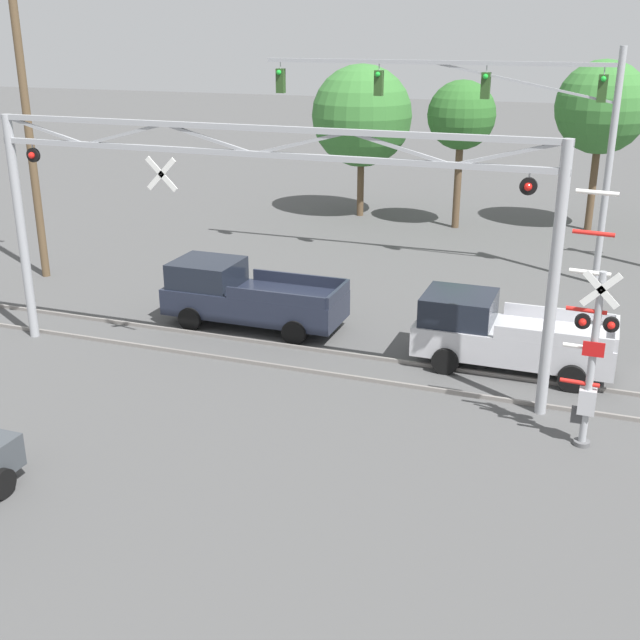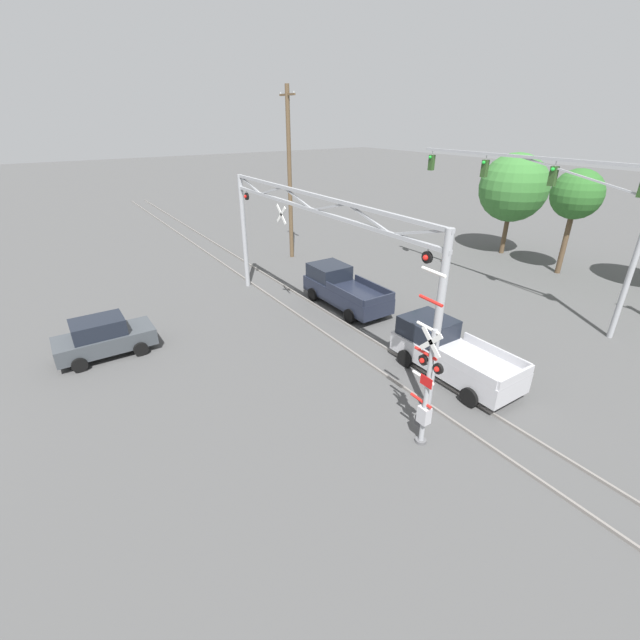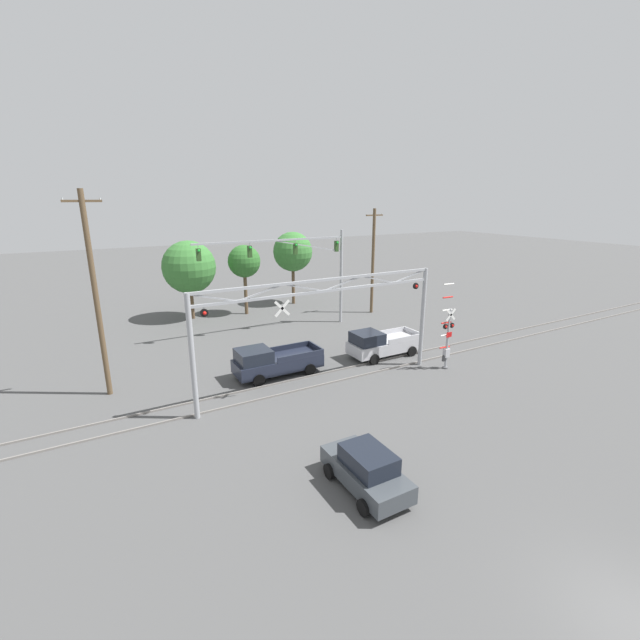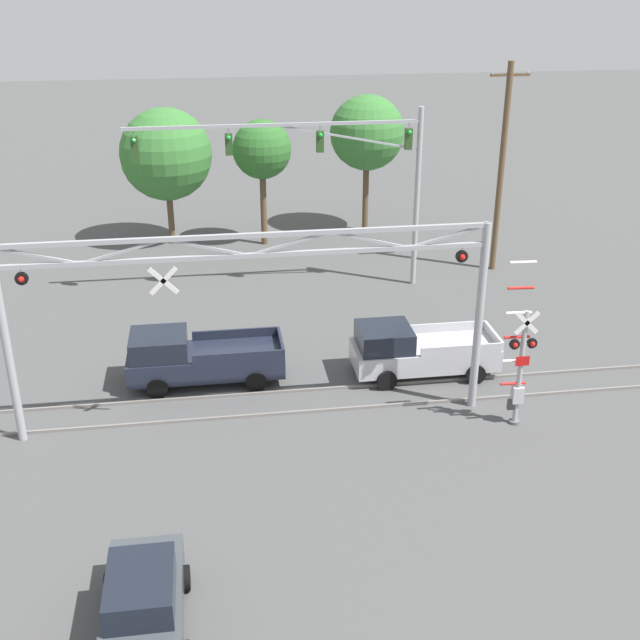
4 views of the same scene
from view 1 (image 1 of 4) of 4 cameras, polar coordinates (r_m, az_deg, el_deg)
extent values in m
cube|color=gray|center=(21.56, -4.00, -3.15)|extent=(80.00, 0.08, 0.10)
cube|color=gray|center=(22.78, -2.54, -1.81)|extent=(80.00, 0.08, 0.10)
cylinder|color=#9EA0A5|center=(24.13, -20.47, 5.99)|extent=(0.26, 0.26, 6.36)
cylinder|color=#9EA0A5|center=(18.58, 16.26, 2.48)|extent=(0.26, 0.26, 6.36)
cube|color=#9EA0A5|center=(19.77, -4.74, 11.69)|extent=(14.73, 0.14, 0.14)
cube|color=#9EA0A5|center=(19.68, -4.79, 13.46)|extent=(14.73, 0.14, 0.14)
cube|color=#9EA0A5|center=(22.89, -18.97, 12.63)|extent=(2.43, 0.08, 0.69)
cube|color=#9EA0A5|center=(21.48, -13.79, 12.70)|extent=(2.43, 0.08, 0.69)
cube|color=#9EA0A5|center=(20.25, -7.94, 12.65)|extent=(2.43, 0.08, 0.69)
cube|color=#9EA0A5|center=(19.25, -1.42, 12.45)|extent=(2.43, 0.08, 0.69)
cube|color=#9EA0A5|center=(18.51, 5.71, 12.05)|extent=(2.43, 0.08, 0.69)
cube|color=#9EA0A5|center=(18.07, 13.27, 11.42)|extent=(2.43, 0.08, 0.69)
cylinder|color=black|center=(23.28, -19.71, 10.99)|extent=(0.38, 0.10, 0.38)
sphere|color=red|center=(23.22, -19.82, 10.95)|extent=(0.18, 0.18, 0.18)
cylinder|color=#9EA0A5|center=(23.24, -19.78, 11.57)|extent=(0.04, 0.04, 0.10)
cylinder|color=black|center=(18.13, 14.60, 9.19)|extent=(0.38, 0.10, 0.38)
sphere|color=red|center=(18.06, 14.58, 9.15)|extent=(0.18, 0.18, 0.18)
cylinder|color=#9EA0A5|center=(18.09, 14.67, 9.93)|extent=(0.04, 0.04, 0.10)
cube|color=white|center=(20.95, -11.21, 10.14)|extent=(0.88, 0.03, 0.88)
cube|color=white|center=(20.95, -11.21, 10.14)|extent=(0.88, 0.03, 0.88)
cylinder|color=black|center=(20.93, -11.25, 10.13)|extent=(0.04, 0.04, 0.02)
cylinder|color=#9EA0A5|center=(17.73, 18.77, -2.82)|extent=(0.16, 0.16, 3.94)
cylinder|color=#59595B|center=(18.53, 18.11, -8.29)|extent=(0.35, 0.35, 0.10)
cube|color=white|center=(17.09, 19.36, 2.04)|extent=(0.78, 0.03, 0.78)
cube|color=white|center=(17.09, 19.36, 2.04)|extent=(0.78, 0.03, 0.78)
cylinder|color=black|center=(17.07, 19.36, 2.02)|extent=(0.04, 0.04, 0.02)
cylinder|color=black|center=(17.43, 18.18, -0.08)|extent=(0.32, 0.09, 0.32)
sphere|color=red|center=(17.37, 18.17, -0.15)|extent=(0.16, 0.16, 0.16)
cylinder|color=black|center=(17.43, 20.00, -0.30)|extent=(0.32, 0.09, 0.32)
sphere|color=red|center=(17.37, 20.00, -0.37)|extent=(0.16, 0.16, 0.16)
cube|color=#9EA0A5|center=(17.43, 19.09, -0.19)|extent=(0.64, 0.06, 0.06)
cube|color=red|center=(17.52, 18.88, -1.99)|extent=(0.44, 0.02, 0.32)
cube|color=#B2B2B7|center=(18.09, 18.45, -5.50)|extent=(0.36, 0.28, 0.56)
cylinder|color=red|center=(17.93, 17.99, -4.26)|extent=(0.81, 0.09, 0.11)
cylinder|color=white|center=(17.62, 18.20, -1.84)|extent=(0.81, 0.09, 0.11)
cylinder|color=red|center=(17.35, 18.42, 0.65)|extent=(0.81, 0.09, 0.11)
cylinder|color=white|center=(17.11, 18.64, 3.22)|extent=(0.81, 0.09, 0.11)
cylinder|color=red|center=(16.91, 18.88, 5.86)|extent=(0.81, 0.09, 0.11)
cylinder|color=white|center=(16.74, 19.12, 8.56)|extent=(0.81, 0.09, 0.11)
cube|color=#3F3F42|center=(18.24, 17.79, -6.43)|extent=(0.24, 0.12, 0.36)
cylinder|color=#9EA0A5|center=(29.18, 19.83, 9.98)|extent=(0.24, 0.24, 7.99)
cube|color=#9EA0A5|center=(29.54, 7.97, 17.69)|extent=(12.45, 0.14, 0.14)
cube|color=#9EA0A5|center=(29.06, 14.15, 16.08)|extent=(6.24, 0.08, 1.28)
cylinder|color=#9EA0A5|center=(31.29, -2.83, 17.71)|extent=(0.04, 0.04, 0.30)
cube|color=#28471E|center=(31.32, -2.81, 16.63)|extent=(0.30, 0.26, 0.88)
sphere|color=green|center=(31.15, -2.95, 17.18)|extent=(0.18, 0.18, 0.18)
cylinder|color=#9EA0A5|center=(30.02, 4.23, 17.58)|extent=(0.04, 0.04, 0.30)
cube|color=#28471E|center=(30.05, 4.20, 16.45)|extent=(0.30, 0.26, 0.88)
sphere|color=green|center=(29.87, 4.12, 17.03)|extent=(0.18, 0.18, 0.18)
cylinder|color=#9EA0A5|center=(29.20, 11.78, 17.16)|extent=(0.04, 0.04, 0.30)
cube|color=#28471E|center=(29.23, 11.70, 16.00)|extent=(0.30, 0.26, 0.88)
sphere|color=green|center=(29.05, 11.69, 16.60)|extent=(0.18, 0.18, 0.18)
cylinder|color=#9EA0A5|center=(28.86, 19.59, 16.43)|extent=(0.04, 0.04, 0.30)
cube|color=#28471E|center=(28.89, 19.45, 15.26)|extent=(0.30, 0.26, 0.88)
sphere|color=green|center=(28.71, 19.51, 15.86)|extent=(0.18, 0.18, 0.18)
cube|color=#1E2333|center=(24.22, -4.66, 1.26)|extent=(5.40, 1.98, 0.79)
cube|color=black|center=(24.66, -8.04, 3.36)|extent=(1.95, 1.82, 0.76)
cube|color=#1E2333|center=(22.81, -3.23, 1.58)|extent=(3.05, 0.08, 0.34)
cube|color=#1E2333|center=(24.47, -1.48, 2.92)|extent=(3.05, 0.08, 0.34)
cube|color=#1E2333|center=(23.11, 1.30, 1.86)|extent=(0.10, 1.90, 0.34)
cylinder|color=black|center=(24.24, -9.21, 0.09)|extent=(0.71, 0.24, 0.71)
cylinder|color=black|center=(25.90, -7.09, 1.52)|extent=(0.71, 0.24, 0.71)
cylinder|color=black|center=(22.87, -1.85, -0.90)|extent=(0.71, 0.24, 0.71)
cylinder|color=black|center=(24.62, -0.12, 0.68)|extent=(0.71, 0.24, 0.71)
cube|color=#B7B7BC|center=(21.77, 13.59, -1.48)|extent=(5.13, 1.98, 0.79)
cube|color=black|center=(21.69, 9.86, 0.89)|extent=(1.85, 1.82, 0.76)
cube|color=#B7B7BC|center=(20.61, 16.21, -1.29)|extent=(2.88, 0.08, 0.34)
cube|color=#B7B7BC|center=(22.40, 16.61, 0.39)|extent=(2.88, 0.08, 0.34)
cube|color=#B7B7BC|center=(21.49, 20.36, -0.88)|extent=(0.10, 1.90, 0.34)
cylinder|color=black|center=(21.20, 8.90, -2.89)|extent=(0.71, 0.24, 0.71)
cylinder|color=black|center=(23.03, 9.91, -1.05)|extent=(0.71, 0.24, 0.71)
cylinder|color=black|center=(20.90, 17.48, -3.97)|extent=(0.71, 0.24, 0.71)
cylinder|color=black|center=(22.76, 17.80, -2.01)|extent=(0.71, 0.24, 0.71)
cylinder|color=black|center=(16.89, -21.74, -10.73)|extent=(0.24, 0.60, 0.60)
cylinder|color=brown|center=(29.91, -20.08, 13.09)|extent=(0.28, 0.28, 10.98)
cylinder|color=brown|center=(37.60, 18.82, 9.02)|extent=(0.32, 0.32, 3.96)
sphere|color=#387533|center=(37.16, 19.41, 14.08)|extent=(3.93, 3.93, 3.93)
cylinder|color=brown|center=(36.65, 9.75, 9.50)|extent=(0.32, 0.32, 3.93)
sphere|color=#2D6628|center=(36.23, 10.04, 14.17)|extent=(2.96, 2.96, 2.96)
cylinder|color=brown|center=(38.67, 2.90, 9.65)|extent=(0.32, 0.32, 3.05)
sphere|color=#387533|center=(38.22, 2.98, 14.30)|extent=(4.64, 4.64, 4.64)
camera|label=2|loc=(10.70, 63.55, 13.00)|focal=24.00mm
camera|label=3|loc=(19.63, -78.25, 10.37)|focal=24.00mm
camera|label=4|loc=(11.56, -104.97, 22.17)|focal=45.00mm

